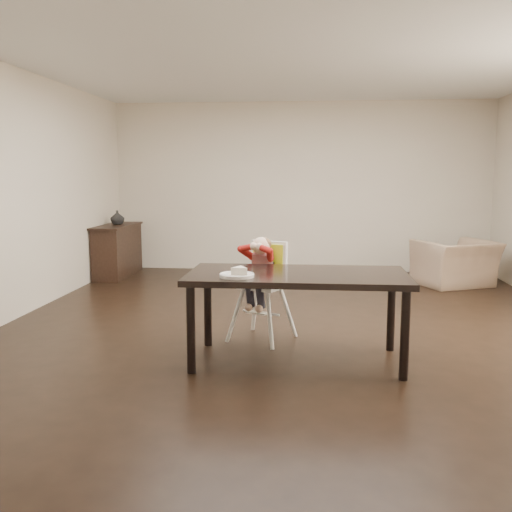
{
  "coord_description": "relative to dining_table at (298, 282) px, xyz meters",
  "views": [
    {
      "loc": [
        0.16,
        -5.74,
        1.55
      ],
      "look_at": [
        -0.33,
        -0.59,
        0.81
      ],
      "focal_mm": 40.0,
      "sensor_mm": 36.0,
      "label": 1
    }
  ],
  "objects": [
    {
      "name": "ground",
      "position": [
        -0.07,
        1.11,
        -0.67
      ],
      "size": [
        7.0,
        7.0,
        0.0
      ],
      "primitive_type": "plane",
      "color": "black",
      "rests_on": "ground"
    },
    {
      "name": "vase",
      "position": [
        -2.85,
        3.86,
        0.22
      ],
      "size": [
        0.26,
        0.27,
        0.21
      ],
      "primitive_type": "imported",
      "rotation": [
        0.0,
        0.0,
        0.28
      ],
      "color": "#99999E",
      "rests_on": "sideboard"
    },
    {
      "name": "plate",
      "position": [
        -0.47,
        -0.23,
        0.11
      ],
      "size": [
        0.37,
        0.37,
        0.08
      ],
      "rotation": [
        0.0,
        0.0,
        -0.43
      ],
      "color": "white",
      "rests_on": "dining_table"
    },
    {
      "name": "room_walls",
      "position": [
        -0.07,
        1.11,
        1.18
      ],
      "size": [
        6.02,
        7.02,
        2.71
      ],
      "color": "beige",
      "rests_on": "ground"
    },
    {
      "name": "armchair",
      "position": [
        2.13,
        3.5,
        -0.24
      ],
      "size": [
        1.15,
        0.97,
        0.85
      ],
      "primitive_type": "imported",
      "rotation": [
        0.0,
        0.0,
        3.55
      ],
      "color": "tan",
      "rests_on": "ground"
    },
    {
      "name": "high_chair",
      "position": [
        -0.34,
        0.63,
        0.02
      ],
      "size": [
        0.54,
        0.54,
        0.98
      ],
      "rotation": [
        0.0,
        0.0,
        -0.42
      ],
      "color": "white",
      "rests_on": "ground"
    },
    {
      "name": "sideboard",
      "position": [
        -2.85,
        3.81,
        -0.27
      ],
      "size": [
        0.44,
        1.26,
        0.79
      ],
      "color": "black",
      "rests_on": "ground"
    },
    {
      "name": "dining_table",
      "position": [
        0.0,
        0.0,
        0.0
      ],
      "size": [
        1.8,
        0.9,
        0.75
      ],
      "color": "black",
      "rests_on": "ground"
    }
  ]
}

